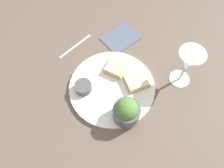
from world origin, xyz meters
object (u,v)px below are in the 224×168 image
at_px(napkin, 121,37).
at_px(wine_glass, 189,62).
at_px(salad_bowl, 127,111).
at_px(sauce_ramekin, 83,87).
at_px(fork, 75,46).
at_px(cheese_toast_far, 136,81).
at_px(cheese_toast_near, 116,67).

bearing_deg(napkin, wine_glass, 102.85).
bearing_deg(salad_bowl, sauce_ramekin, -69.04).
height_order(napkin, fork, same).
relative_size(salad_bowl, cheese_toast_far, 1.02).
distance_m(cheese_toast_far, wine_glass, 0.20).
bearing_deg(sauce_ramekin, cheese_toast_near, -178.35).
bearing_deg(cheese_toast_near, cheese_toast_far, 105.06).
relative_size(sauce_ramekin, napkin, 0.39).
distance_m(salad_bowl, fork, 0.38).
xyz_separation_m(sauce_ramekin, cheese_toast_far, (-0.18, 0.09, -0.00)).
height_order(salad_bowl, fork, salad_bowl).
xyz_separation_m(salad_bowl, sauce_ramekin, (0.07, -0.17, -0.03)).
height_order(salad_bowl, wine_glass, wine_glass).
bearing_deg(salad_bowl, wine_glass, -178.23).
distance_m(cheese_toast_near, fork, 0.21).
height_order(cheese_toast_near, cheese_toast_far, same).
bearing_deg(cheese_toast_near, sauce_ramekin, 1.65).
bearing_deg(fork, sauce_ramekin, 68.97).
bearing_deg(napkin, cheese_toast_far, 68.16).
xyz_separation_m(cheese_toast_far, napkin, (-0.09, -0.22, -0.02)).
bearing_deg(cheese_toast_near, napkin, -132.02).
bearing_deg(sauce_ramekin, napkin, -153.80).
height_order(cheese_toast_far, napkin, cheese_toast_far).
relative_size(sauce_ramekin, cheese_toast_near, 0.59).
xyz_separation_m(sauce_ramekin, fork, (-0.08, -0.20, -0.03)).
relative_size(salad_bowl, napkin, 0.62).
xyz_separation_m(cheese_toast_near, napkin, (-0.11, -0.13, -0.02)).
height_order(cheese_toast_far, fork, cheese_toast_far).
height_order(sauce_ramekin, fork, sauce_ramekin).
relative_size(salad_bowl, wine_glass, 0.60).
relative_size(cheese_toast_near, cheese_toast_far, 1.08).
xyz_separation_m(napkin, fork, (0.19, -0.07, 0.00)).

